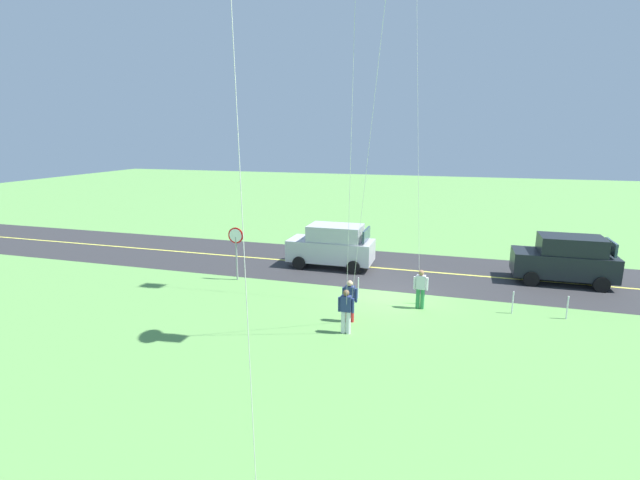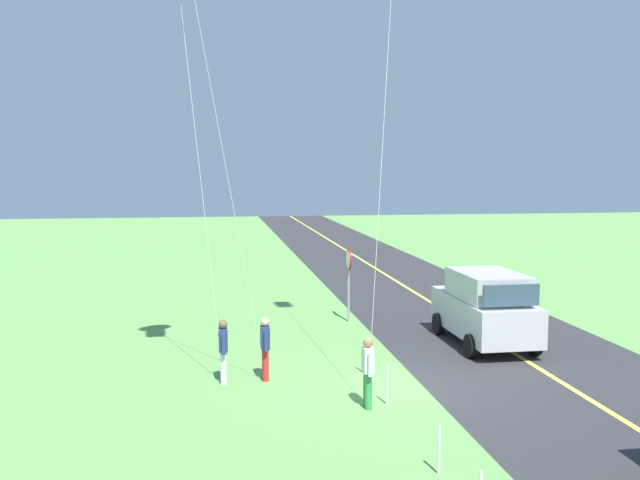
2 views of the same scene
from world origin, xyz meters
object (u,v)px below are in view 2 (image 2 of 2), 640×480
(car_suv_foreground, at_px, (485,307))
(person_adult_near, at_px, (223,349))
(person_adult_companion, at_px, (368,370))
(person_child_watcher, at_px, (265,346))
(stop_sign, at_px, (349,270))

(car_suv_foreground, bearing_deg, person_adult_near, 108.40)
(person_adult_companion, height_order, person_child_watcher, same)
(stop_sign, bearing_deg, person_adult_near, 145.32)
(car_suv_foreground, xyz_separation_m, person_adult_companion, (-4.91, 4.73, -0.29))
(car_suv_foreground, distance_m, stop_sign, 5.15)
(person_adult_near, relative_size, person_child_watcher, 1.00)
(stop_sign, xyz_separation_m, person_adult_near, (-6.39, 4.42, -0.94))
(person_adult_near, xyz_separation_m, person_adult_companion, (-2.30, -3.13, 0.00))
(person_adult_near, distance_m, person_adult_companion, 3.89)
(car_suv_foreground, bearing_deg, person_adult_companion, 136.09)
(car_suv_foreground, relative_size, person_adult_companion, 2.75)
(stop_sign, relative_size, person_adult_companion, 1.60)
(car_suv_foreground, height_order, person_child_watcher, car_suv_foreground)
(car_suv_foreground, distance_m, person_adult_near, 8.29)
(person_adult_near, distance_m, person_child_watcher, 1.05)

